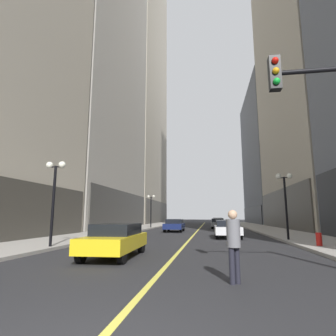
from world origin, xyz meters
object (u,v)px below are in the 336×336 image
Objects in this scene: car_navy at (175,225)px; street_lamp_right_mid at (285,191)px; street_lamp_left_far at (151,204)px; pedestrian_in_grey_suit at (234,240)px; car_green at (218,221)px; fire_hydrant_right at (319,241)px; car_grey at (218,223)px; car_yellow at (116,239)px; street_lamp_left_near at (55,184)px; car_black at (218,222)px; car_white at (227,228)px.

car_navy is 13.81m from street_lamp_right_mid.
pedestrian_in_grey_suit is at bearing -73.95° from street_lamp_left_far.
street_lamp_right_mid reaches higher than car_green.
pedestrian_in_grey_suit is at bearing -120.92° from fire_hydrant_right.
fire_hydrant_right is (9.20, -14.18, -0.32)m from car_navy.
pedestrian_in_grey_suit is at bearing -90.76° from car_grey.
car_yellow is 2.45× the size of pedestrian_in_grey_suit.
fire_hydrant_right is (4.45, -22.54, -0.32)m from car_grey.
car_grey and car_green have the same top height.
fire_hydrant_right is (13.30, 2.30, -2.86)m from street_lamp_left_near.
street_lamp_right_mid is at bearing -82.80° from car_black.
car_white is 17.52m from street_lamp_left_far.
street_lamp_left_near is at bearing 154.07° from car_yellow.
pedestrian_in_grey_suit is 9.47m from fire_hydrant_right.
street_lamp_left_far is (-8.85, -1.29, 2.54)m from car_grey.
pedestrian_in_grey_suit reaches higher than car_navy.
car_black is 1.04× the size of street_lamp_left_near.
fire_hydrant_right is at bearing -78.84° from car_grey.
car_navy is 2.40× the size of pedestrian_in_grey_suit.
street_lamp_right_mid reaches higher than car_black.
pedestrian_in_grey_suit is (-0.68, -40.97, 0.32)m from car_black.
pedestrian_in_grey_suit is (-0.41, -30.65, 0.32)m from car_grey.
car_navy is (-5.04, 7.66, -0.00)m from car_white.
car_green is 44.29m from street_lamp_left_near.
car_green is (0.15, 8.07, -0.00)m from car_black.
pedestrian_in_grey_suit is (-0.69, -14.63, 0.32)m from car_white.
street_lamp_left_far is (-9.14, 14.73, 2.54)m from car_white.
car_yellow is 0.98× the size of street_lamp_right_mid.
car_yellow is 10.19m from fire_hydrant_right.
street_lamp_left_near is at bearing -103.96° from car_navy.
car_green is 37.43m from street_lamp_right_mid.
car_grey is at bearing 60.37° from car_navy.
fire_hydrant_right is at bearing 59.08° from pedestrian_in_grey_suit.
street_lamp_right_mid is 4.75m from fire_hydrant_right.
car_white is 26.34m from car_black.
car_grey reaches higher than fire_hydrant_right.
car_grey is 1.03× the size of street_lamp_left_near.
car_grey is at bearing 101.16° from fire_hydrant_right.
car_navy is 22.71m from pedestrian_in_grey_suit.
car_grey is (4.79, 26.82, 0.00)m from car_yellow.
street_lamp_left_near is at bearing -154.66° from street_lamp_right_mid.
car_navy is 0.97× the size of street_lamp_left_far.
car_yellow is at bearing -155.19° from fire_hydrant_right.
fire_hydrant_right is at bearing -82.43° from street_lamp_right_mid.
car_green is 1.03× the size of street_lamp_left_near.
street_lamp_left_near is at bearing -90.00° from street_lamp_left_far.
car_yellow is at bearing -97.77° from car_black.
car_black is at bearing 89.05° from pedestrian_in_grey_suit.
street_lamp_left_far is (-8.44, 29.36, 2.21)m from pedestrian_in_grey_suit.
street_lamp_left_far is at bearing -128.17° from car_black.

